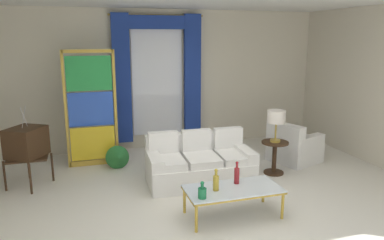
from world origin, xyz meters
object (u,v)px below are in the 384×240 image
object	(u,v)px
stained_glass_divider	(91,111)
peacock_figurine	(118,158)
couch_white_long	(199,164)
bottle_crystal_tall	(202,192)
armchair_white	(293,147)
vintage_tv	(26,144)
bottle_blue_decanter	(237,175)
bottle_amber_squat	(216,182)
table_lamp_brass	(276,118)
round_side_table	(274,155)
coffee_table	(233,190)

from	to	relation	value
stained_glass_divider	peacock_figurine	bearing A→B (deg)	-42.98
stained_glass_divider	peacock_figurine	distance (m)	1.02
couch_white_long	bottle_crystal_tall	world-z (taller)	couch_white_long
armchair_white	peacock_figurine	xyz separation A→B (m)	(-3.36, 0.53, -0.07)
vintage_tv	bottle_blue_decanter	bearing A→B (deg)	-31.83
couch_white_long	peacock_figurine	size ratio (longest dim) A/B	2.99
bottle_amber_squat	table_lamp_brass	size ratio (longest dim) A/B	0.53
bottle_crystal_tall	round_side_table	size ratio (longest dim) A/B	0.39
round_side_table	stained_glass_divider	bearing A→B (deg)	155.67
bottle_crystal_tall	vintage_tv	distance (m)	3.15
couch_white_long	bottle_amber_squat	bearing A→B (deg)	-98.25
armchair_white	stained_glass_divider	bearing A→B (deg)	166.27
bottle_amber_squat	peacock_figurine	size ratio (longest dim) A/B	0.51
coffee_table	vintage_tv	world-z (taller)	vintage_tv
coffee_table	armchair_white	xyz separation A→B (m)	(2.03, 1.77, -0.09)
vintage_tv	armchair_white	bearing A→B (deg)	-2.08
bottle_blue_decanter	armchair_white	xyz separation A→B (m)	(1.92, 1.64, -0.25)
coffee_table	armchair_white	size ratio (longest dim) A/B	1.26
couch_white_long	coffee_table	bearing A→B (deg)	-87.68
armchair_white	stained_glass_divider	xyz separation A→B (m)	(-3.78, 0.92, 0.77)
table_lamp_brass	bottle_blue_decanter	bearing A→B (deg)	-137.08
bottle_blue_decanter	armchair_white	world-z (taller)	armchair_white
stained_glass_divider	round_side_table	world-z (taller)	stained_glass_divider
bottle_blue_decanter	bottle_amber_squat	xyz separation A→B (m)	(-0.36, -0.14, -0.01)
bottle_blue_decanter	vintage_tv	world-z (taller)	vintage_tv
coffee_table	bottle_amber_squat	xyz separation A→B (m)	(-0.25, -0.00, 0.16)
bottle_crystal_tall	vintage_tv	world-z (taller)	vintage_tv
bottle_amber_squat	round_side_table	xyz separation A→B (m)	(1.61, 1.30, -0.17)
bottle_amber_squat	peacock_figurine	bearing A→B (deg)	115.01
armchair_white	peacock_figurine	size ratio (longest dim) A/B	1.73
couch_white_long	bottle_blue_decanter	world-z (taller)	couch_white_long
armchair_white	table_lamp_brass	bearing A→B (deg)	-144.80
armchair_white	bottle_blue_decanter	bearing A→B (deg)	-139.62
bottle_crystal_tall	table_lamp_brass	xyz separation A→B (m)	(1.86, 1.48, 0.54)
bottle_amber_squat	couch_white_long	bearing A→B (deg)	81.75
couch_white_long	table_lamp_brass	distance (m)	1.59
bottle_blue_decanter	bottle_amber_squat	size ratio (longest dim) A/B	1.06
bottle_crystal_tall	round_side_table	distance (m)	2.38
bottle_crystal_tall	stained_glass_divider	bearing A→B (deg)	113.32
peacock_figurine	round_side_table	world-z (taller)	round_side_table
bottle_blue_decanter	vintage_tv	size ratio (longest dim) A/B	0.24
coffee_table	bottle_amber_squat	size ratio (longest dim) A/B	4.29
bottle_amber_squat	peacock_figurine	distance (m)	2.57
bottle_crystal_tall	vintage_tv	size ratio (longest dim) A/B	0.17
coffee_table	stained_glass_divider	bearing A→B (deg)	122.94
stained_glass_divider	peacock_figurine	world-z (taller)	stained_glass_divider
coffee_table	round_side_table	world-z (taller)	round_side_table
bottle_crystal_tall	armchair_white	world-z (taller)	armchair_white
bottle_amber_squat	stained_glass_divider	world-z (taller)	stained_glass_divider
bottle_blue_decanter	armchair_white	bearing A→B (deg)	40.38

